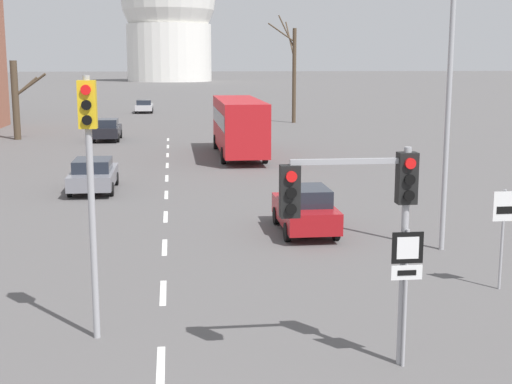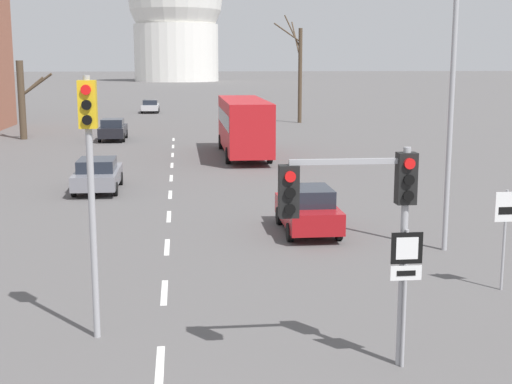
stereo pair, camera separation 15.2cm
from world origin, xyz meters
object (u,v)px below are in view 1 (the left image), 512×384
at_px(route_sign_post, 406,274).
at_px(city_bus, 239,123).
at_px(sedan_far_left, 144,106).
at_px(sedan_near_right, 93,174).
at_px(sedan_near_left, 305,209).
at_px(street_lamp_right, 439,92).
at_px(traffic_signal_centre_tall, 90,159).
at_px(speed_limit_sign, 503,222).
at_px(sedan_mid_centre, 107,129).
at_px(traffic_signal_near_right, 364,203).

relative_size(route_sign_post, city_bus, 0.25).
bearing_deg(sedan_far_left, route_sign_post, -83.92).
bearing_deg(sedan_near_right, route_sign_post, -68.35).
bearing_deg(sedan_near_right, sedan_near_left, -47.81).
xyz_separation_m(street_lamp_right, city_bus, (-3.89, 22.73, -2.81)).
height_order(traffic_signal_centre_tall, street_lamp_right, street_lamp_right).
bearing_deg(street_lamp_right, speed_limit_sign, -85.28).
height_order(route_sign_post, sedan_mid_centre, route_sign_post).
bearing_deg(traffic_signal_near_right, sedan_far_left, 95.41).
distance_m(traffic_signal_near_right, sedan_near_right, 21.08).
height_order(street_lamp_right, sedan_near_right, street_lamp_right).
xyz_separation_m(traffic_signal_near_right, street_lamp_right, (4.47, 8.11, 1.66)).
xyz_separation_m(traffic_signal_centre_tall, sedan_mid_centre, (-3.06, 38.73, -3.00)).
relative_size(sedan_near_left, sedan_mid_centre, 0.89).
xyz_separation_m(street_lamp_right, sedan_mid_centre, (-12.69, 32.67, -4.04)).
bearing_deg(sedan_near_left, sedan_far_left, 97.34).
bearing_deg(sedan_far_left, traffic_signal_centre_tall, -88.79).
relative_size(sedan_near_left, city_bus, 0.38).
height_order(speed_limit_sign, sedan_near_right, speed_limit_sign).
bearing_deg(speed_limit_sign, city_bus, 98.97).
bearing_deg(traffic_signal_near_right, traffic_signal_centre_tall, 158.34).
height_order(traffic_signal_centre_tall, city_bus, traffic_signal_centre_tall).
relative_size(sedan_near_right, sedan_mid_centre, 1.01).
bearing_deg(sedan_mid_centre, traffic_signal_near_right, -78.60).
bearing_deg(traffic_signal_centre_tall, route_sign_post, -19.93).
bearing_deg(speed_limit_sign, sedan_near_left, 119.65).
bearing_deg(street_lamp_right, route_sign_post, -113.86).
bearing_deg(traffic_signal_centre_tall, city_bus, 78.72).
bearing_deg(sedan_near_right, city_bus, 55.57).
relative_size(route_sign_post, sedan_near_left, 0.67).
height_order(street_lamp_right, city_bus, street_lamp_right).
bearing_deg(city_bus, sedan_mid_centre, 131.54).
bearing_deg(sedan_near_right, sedan_far_left, 89.47).
bearing_deg(route_sign_post, street_lamp_right, 66.14).
relative_size(sedan_near_left, sedan_far_left, 0.89).
xyz_separation_m(traffic_signal_near_right, traffic_signal_centre_tall, (-5.16, 2.05, 0.62)).
xyz_separation_m(traffic_signal_centre_tall, street_lamp_right, (9.63, 6.06, 1.04)).
xyz_separation_m(traffic_signal_centre_tall, sedan_near_left, (6.13, 8.82, -3.02)).
xyz_separation_m(speed_limit_sign, sedan_near_right, (-11.84, 15.56, -1.01)).
distance_m(traffic_signal_centre_tall, street_lamp_right, 11.42).
bearing_deg(traffic_signal_centre_tall, speed_limit_sign, 11.96).
distance_m(sedan_mid_centre, sedan_far_left, 28.73).
distance_m(sedan_near_right, city_bus, 13.55).
bearing_deg(speed_limit_sign, route_sign_post, -132.84).
height_order(speed_limit_sign, sedan_mid_centre, speed_limit_sign).
distance_m(street_lamp_right, sedan_mid_centre, 35.28).
bearing_deg(sedan_far_left, sedan_near_right, -90.53).
height_order(speed_limit_sign, street_lamp_right, street_lamp_right).
xyz_separation_m(sedan_near_left, sedan_near_right, (-8.02, 8.84, -0.04)).
bearing_deg(street_lamp_right, sedan_near_right, 134.77).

